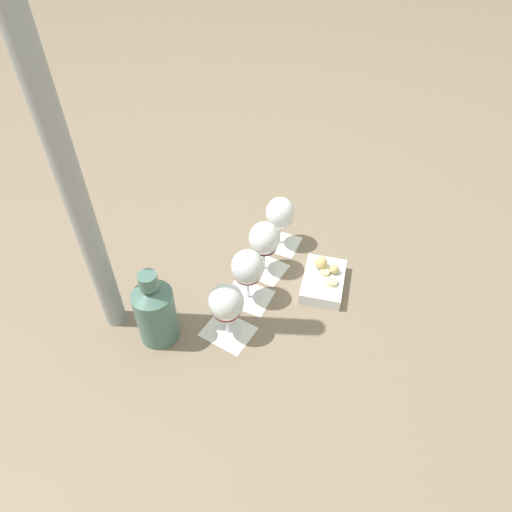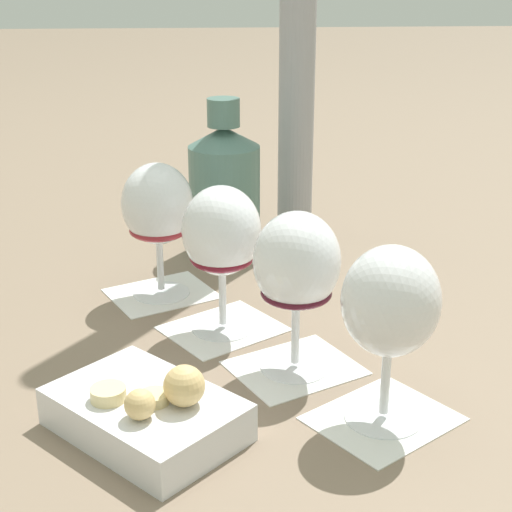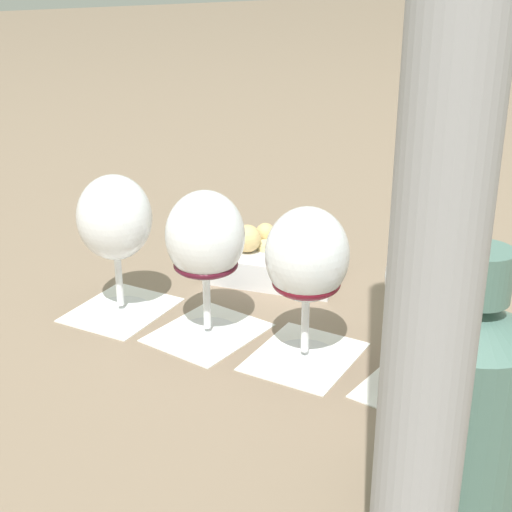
# 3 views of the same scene
# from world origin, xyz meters

# --- Properties ---
(ground_plane) EXTENTS (8.00, 8.00, 0.00)m
(ground_plane) POSITION_xyz_m (0.00, 0.00, 0.00)
(ground_plane) COLOR #7F6B56
(tasting_card_0) EXTENTS (0.15, 0.14, 0.00)m
(tasting_card_0) POSITION_xyz_m (-0.11, 0.15, 0.00)
(tasting_card_0) COLOR white
(tasting_card_0) RESTS_ON ground_plane
(tasting_card_1) EXTENTS (0.15, 0.15, 0.00)m
(tasting_card_1) POSITION_xyz_m (-0.04, 0.05, 0.00)
(tasting_card_1) COLOR white
(tasting_card_1) RESTS_ON ground_plane
(tasting_card_2) EXTENTS (0.15, 0.14, 0.00)m
(tasting_card_2) POSITION_xyz_m (0.03, -0.05, 0.00)
(tasting_card_2) COLOR white
(tasting_card_2) RESTS_ON ground_plane
(tasting_card_3) EXTENTS (0.15, 0.15, 0.00)m
(tasting_card_3) POSITION_xyz_m (0.10, -0.14, 0.00)
(tasting_card_3) COLOR white
(tasting_card_3) RESTS_ON ground_plane
(wine_glass_0) EXTENTS (0.08, 0.08, 0.16)m
(wine_glass_0) POSITION_xyz_m (-0.11, 0.15, 0.11)
(wine_glass_0) COLOR white
(wine_glass_0) RESTS_ON tasting_card_0
(wine_glass_1) EXTENTS (0.08, 0.08, 0.16)m
(wine_glass_1) POSITION_xyz_m (-0.04, 0.05, 0.11)
(wine_glass_1) COLOR white
(wine_glass_1) RESTS_ON tasting_card_1
(wine_glass_2) EXTENTS (0.08, 0.08, 0.16)m
(wine_glass_2) POSITION_xyz_m (0.03, -0.05, 0.11)
(wine_glass_2) COLOR white
(wine_glass_2) RESTS_ON tasting_card_2
(wine_glass_3) EXTENTS (0.08, 0.08, 0.16)m
(wine_glass_3) POSITION_xyz_m (0.10, -0.14, 0.11)
(wine_glass_3) COLOR white
(wine_glass_3) RESTS_ON tasting_card_3
(ceramic_vase) EXTENTS (0.10, 0.10, 0.21)m
(ceramic_vase) POSITION_xyz_m (-0.02, 0.29, 0.09)
(ceramic_vase) COLOR #4C7066
(ceramic_vase) RESTS_ON ground_plane
(snack_dish) EXTENTS (0.19, 0.19, 0.07)m
(snack_dish) POSITION_xyz_m (-0.11, -0.15, 0.02)
(snack_dish) COLOR silver
(snack_dish) RESTS_ON ground_plane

